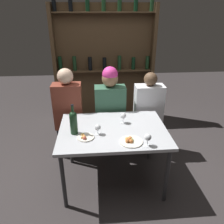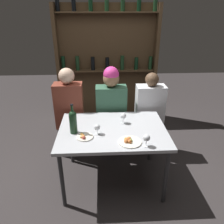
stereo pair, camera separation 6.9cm
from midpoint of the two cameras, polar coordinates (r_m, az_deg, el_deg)
ground_plane at (r=2.91m, az=0.85°, el=-17.07°), size 10.00×10.00×0.00m
dining_table at (r=2.51m, az=0.95°, el=-5.69°), size 1.21×0.89×0.73m
wine_rack_wall at (r=4.10m, az=-0.79°, el=13.30°), size 1.82×0.21×2.19m
wine_bottle at (r=2.37m, az=-9.32°, el=-2.33°), size 0.08×0.08×0.34m
wine_glass_0 at (r=2.57m, az=3.71°, el=-1.11°), size 0.07×0.07×0.13m
wine_glass_1 at (r=2.35m, az=-3.08°, el=-4.09°), size 0.07×0.07×0.12m
wine_glass_2 at (r=2.17m, az=9.92°, el=-6.75°), size 0.07×0.07×0.13m
food_plate_0 at (r=2.25m, az=5.43°, el=-7.61°), size 0.24×0.24×0.05m
food_plate_1 at (r=2.33m, az=-6.44°, el=-6.42°), size 0.18×0.18×0.04m
seated_person_left at (r=3.11m, az=-10.26°, el=-0.93°), size 0.38×0.22×1.29m
seated_person_center at (r=3.08m, az=0.44°, el=-0.29°), size 0.42×0.22×1.30m
seated_person_right at (r=3.18m, az=10.26°, el=-1.21°), size 0.39×0.22×1.21m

